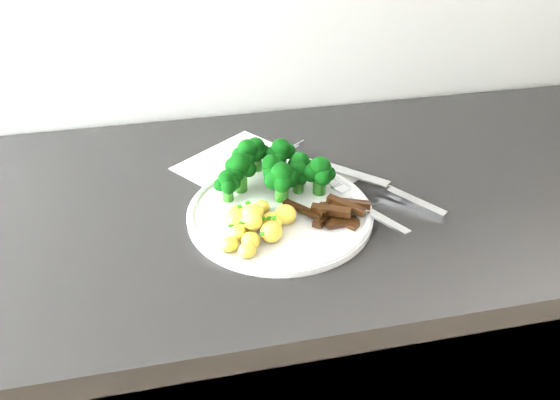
{
  "coord_description": "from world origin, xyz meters",
  "views": [
    {
      "loc": [
        -0.31,
        0.91,
        1.45
      ],
      "look_at": [
        -0.17,
        1.6,
        0.97
      ],
      "focal_mm": 35.78,
      "sensor_mm": 36.0,
      "label": 1
    }
  ],
  "objects_px": {
    "broccoli": "(274,167)",
    "recipe_paper": "(262,174)",
    "plate": "(280,212)",
    "fork": "(364,206)",
    "counter": "(299,378)",
    "beef_strips": "(335,211)",
    "knife": "(395,194)",
    "potatoes": "(255,223)"
  },
  "relations": [
    {
      "from": "beef_strips",
      "to": "fork",
      "type": "distance_m",
      "value": 0.05
    },
    {
      "from": "plate",
      "to": "fork",
      "type": "relative_size",
      "value": 1.51
    },
    {
      "from": "recipe_paper",
      "to": "knife",
      "type": "relative_size",
      "value": 1.71
    },
    {
      "from": "recipe_paper",
      "to": "plate",
      "type": "bearing_deg",
      "value": -87.68
    },
    {
      "from": "counter",
      "to": "broccoli",
      "type": "relative_size",
      "value": 13.03
    },
    {
      "from": "broccoli",
      "to": "fork",
      "type": "distance_m",
      "value": 0.16
    },
    {
      "from": "beef_strips",
      "to": "counter",
      "type": "bearing_deg",
      "value": 106.49
    },
    {
      "from": "broccoli",
      "to": "plate",
      "type": "bearing_deg",
      "value": -92.99
    },
    {
      "from": "broccoli",
      "to": "potatoes",
      "type": "bearing_deg",
      "value": -114.73
    },
    {
      "from": "recipe_paper",
      "to": "beef_strips",
      "type": "xyz_separation_m",
      "value": [
        0.08,
        -0.16,
        0.02
      ]
    },
    {
      "from": "knife",
      "to": "beef_strips",
      "type": "bearing_deg",
      "value": -158.75
    },
    {
      "from": "beef_strips",
      "to": "fork",
      "type": "bearing_deg",
      "value": 10.41
    },
    {
      "from": "counter",
      "to": "recipe_paper",
      "type": "height_order",
      "value": "recipe_paper"
    },
    {
      "from": "plate",
      "to": "fork",
      "type": "xyz_separation_m",
      "value": [
        0.13,
        -0.03,
        0.01
      ]
    },
    {
      "from": "counter",
      "to": "potatoes",
      "type": "distance_m",
      "value": 0.52
    },
    {
      "from": "counter",
      "to": "plate",
      "type": "bearing_deg",
      "value": -135.08
    },
    {
      "from": "knife",
      "to": "counter",
      "type": "bearing_deg",
      "value": 163.58
    },
    {
      "from": "counter",
      "to": "plate",
      "type": "distance_m",
      "value": 0.49
    },
    {
      "from": "broccoli",
      "to": "potatoes",
      "type": "relative_size",
      "value": 1.58
    },
    {
      "from": "counter",
      "to": "broccoli",
      "type": "distance_m",
      "value": 0.53
    },
    {
      "from": "recipe_paper",
      "to": "plate",
      "type": "xyz_separation_m",
      "value": [
        0.01,
        -0.13,
        0.01
      ]
    },
    {
      "from": "potatoes",
      "to": "knife",
      "type": "bearing_deg",
      "value": 12.7
    },
    {
      "from": "recipe_paper",
      "to": "fork",
      "type": "xyz_separation_m",
      "value": [
        0.13,
        -0.15,
        0.02
      ]
    },
    {
      "from": "fork",
      "to": "potatoes",
      "type": "bearing_deg",
      "value": -174.05
    },
    {
      "from": "counter",
      "to": "beef_strips",
      "type": "bearing_deg",
      "value": -73.51
    },
    {
      "from": "recipe_paper",
      "to": "broccoli",
      "type": "distance_m",
      "value": 0.08
    },
    {
      "from": "recipe_paper",
      "to": "potatoes",
      "type": "height_order",
      "value": "potatoes"
    },
    {
      "from": "counter",
      "to": "broccoli",
      "type": "bearing_deg",
      "value": 164.77
    },
    {
      "from": "knife",
      "to": "broccoli",
      "type": "bearing_deg",
      "value": 163.88
    },
    {
      "from": "fork",
      "to": "broccoli",
      "type": "bearing_deg",
      "value": 143.45
    },
    {
      "from": "plate",
      "to": "broccoli",
      "type": "bearing_deg",
      "value": 87.01
    },
    {
      "from": "fork",
      "to": "plate",
      "type": "bearing_deg",
      "value": 168.46
    },
    {
      "from": "broccoli",
      "to": "recipe_paper",
      "type": "bearing_deg",
      "value": 97.92
    },
    {
      "from": "beef_strips",
      "to": "fork",
      "type": "xyz_separation_m",
      "value": [
        0.05,
        0.01,
        -0.0
      ]
    },
    {
      "from": "plate",
      "to": "broccoli",
      "type": "height_order",
      "value": "broccoli"
    },
    {
      "from": "counter",
      "to": "beef_strips",
      "type": "distance_m",
      "value": 0.5
    },
    {
      "from": "fork",
      "to": "knife",
      "type": "relative_size",
      "value": 0.98
    },
    {
      "from": "fork",
      "to": "knife",
      "type": "distance_m",
      "value": 0.08
    },
    {
      "from": "counter",
      "to": "recipe_paper",
      "type": "distance_m",
      "value": 0.48
    },
    {
      "from": "potatoes",
      "to": "recipe_paper",
      "type": "bearing_deg",
      "value": 76.26
    },
    {
      "from": "knife",
      "to": "fork",
      "type": "bearing_deg",
      "value": -151.79
    },
    {
      "from": "recipe_paper",
      "to": "potatoes",
      "type": "distance_m",
      "value": 0.18
    }
  ]
}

